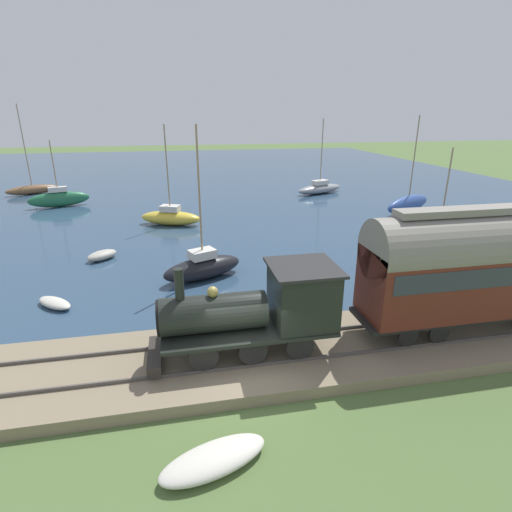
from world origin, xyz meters
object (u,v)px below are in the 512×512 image
object	(u,v)px
passenger_coach	(487,262)
sailboat_green	(59,199)
sailboat_yellow	(171,217)
steam_locomotive	(263,306)
rowboat_near_shore	(417,284)
sailboat_navy	(439,234)
sailboat_blue	(408,204)
sailboat_gray	(320,188)
rowboat_off_pier	(55,303)
sailboat_brown	(33,189)
beached_dinghy	(214,459)
rowboat_far_out	(102,255)
sailboat_black	(203,267)

from	to	relation	value
passenger_coach	sailboat_green	distance (m)	35.09
sailboat_yellow	sailboat_green	distance (m)	13.16
steam_locomotive	rowboat_near_shore	xyz separation A→B (m)	(4.58, -8.86, -1.95)
sailboat_navy	sailboat_blue	bearing A→B (deg)	-10.78
sailboat_gray	rowboat_off_pier	distance (m)	30.97
sailboat_brown	beached_dinghy	xyz separation A→B (m)	(-38.60, -15.54, -0.33)
rowboat_near_shore	rowboat_far_out	size ratio (longest dim) A/B	1.23
sailboat_navy	rowboat_far_out	size ratio (longest dim) A/B	3.04
steam_locomotive	sailboat_blue	world-z (taller)	sailboat_blue
steam_locomotive	rowboat_off_pier	world-z (taller)	steam_locomotive
sailboat_brown	beached_dinghy	world-z (taller)	sailboat_brown
sailboat_blue	sailboat_green	bearing A→B (deg)	45.48
rowboat_near_shore	beached_dinghy	size ratio (longest dim) A/B	0.83
sailboat_gray	sailboat_navy	xyz separation A→B (m)	(-17.37, -2.33, -0.10)
passenger_coach	sailboat_black	bearing A→B (deg)	51.32
sailboat_green	rowboat_far_out	distance (m)	16.72
rowboat_near_shore	beached_dinghy	xyz separation A→B (m)	(-8.69, 10.99, -0.02)
sailboat_navy	rowboat_near_shore	size ratio (longest dim) A/B	2.47
steam_locomotive	rowboat_far_out	distance (m)	14.07
sailboat_gray	sailboat_blue	bearing A→B (deg)	-177.25
beached_dinghy	rowboat_off_pier	bearing A→B (deg)	31.73
sailboat_brown	rowboat_far_out	distance (m)	24.87
sailboat_navy	rowboat_near_shore	distance (m)	9.11
passenger_coach	beached_dinghy	bearing A→B (deg)	111.37
passenger_coach	sailboat_blue	distance (m)	21.22
sailboat_green	sailboat_blue	bearing A→B (deg)	-122.50
sailboat_yellow	rowboat_far_out	size ratio (longest dim) A/B	3.67
sailboat_brown	sailboat_blue	distance (m)	37.99
sailboat_brown	sailboat_navy	bearing A→B (deg)	-153.71
sailboat_brown	sailboat_black	xyz separation A→B (m)	(-26.57, -16.16, 0.11)
sailboat_navy	rowboat_near_shore	bearing A→B (deg)	144.70
sailboat_blue	steam_locomotive	bearing A→B (deg)	109.03
beached_dinghy	sailboat_blue	bearing A→B (deg)	-39.54
sailboat_green	rowboat_far_out	bearing A→B (deg)	-175.89
passenger_coach	rowboat_far_out	bearing A→B (deg)	52.57
passenger_coach	sailboat_gray	size ratio (longest dim) A/B	1.25
sailboat_yellow	rowboat_near_shore	xyz separation A→B (m)	(-14.49, -12.05, -0.39)
rowboat_near_shore	sailboat_navy	bearing A→B (deg)	-87.66
sailboat_black	sailboat_blue	bearing A→B (deg)	-81.67
sailboat_gray	sailboat_brown	xyz separation A→B (m)	(5.65, 30.17, -0.02)
sailboat_gray	rowboat_far_out	size ratio (longest dim) A/B	3.76
steam_locomotive	sailboat_green	xyz separation A→B (m)	(27.49, 13.30, -1.42)
sailboat_yellow	sailboat_blue	size ratio (longest dim) A/B	0.93
sailboat_navy	beached_dinghy	world-z (taller)	sailboat_navy
sailboat_brown	beached_dinghy	distance (m)	41.61
sailboat_black	steam_locomotive	bearing A→B (deg)	167.93
sailboat_brown	rowboat_near_shore	size ratio (longest dim) A/B	3.63
sailboat_yellow	sailboat_black	world-z (taller)	sailboat_black
sailboat_gray	sailboat_navy	distance (m)	17.53
sailboat_green	rowboat_near_shore	world-z (taller)	sailboat_green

